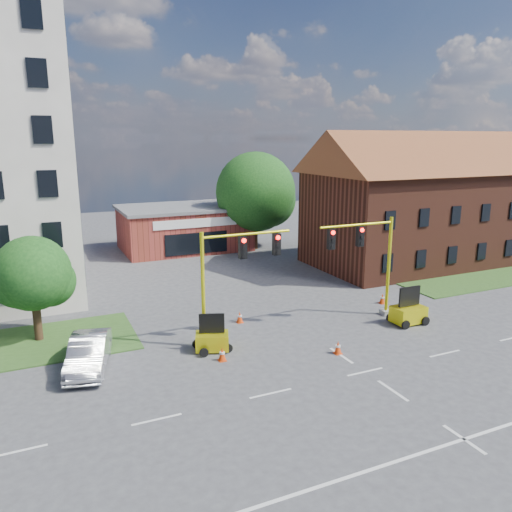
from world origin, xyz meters
name	(u,v)px	position (x,y,z in m)	size (l,w,h in m)	color
ground	(365,372)	(0.00, 0.00, 0.00)	(120.00, 120.00, 0.00)	#3F3F42
grass_verge_ne	(485,280)	(18.00, 9.00, 0.04)	(14.00, 4.00, 0.08)	#2B4C1C
lane_markings	(408,401)	(0.00, -3.00, 0.01)	(60.00, 36.00, 0.01)	silver
brick_shop	(184,227)	(0.00, 29.98, 2.16)	(12.40, 8.40, 4.30)	maroon
townhouse_row	(426,196)	(18.00, 16.00, 5.93)	(21.00, 11.00, 11.50)	#552719
tree_large	(259,194)	(6.90, 27.08, 5.46)	(8.20, 7.81, 9.60)	#331D12
tree_nw_front	(37,276)	(-13.80, 10.58, 3.65)	(4.21, 4.01, 5.83)	#331D12
signal_mast_west	(232,272)	(-4.36, 6.00, 3.92)	(5.30, 0.60, 6.20)	gray
signal_mast_east	(367,256)	(4.36, 6.00, 3.92)	(5.30, 0.60, 6.20)	gray
trailer_west	(212,340)	(-5.79, 5.34, 0.60)	(1.98, 1.64, 1.93)	yellow
trailer_east	(408,313)	(6.19, 4.20, 0.68)	(1.94, 1.31, 2.18)	yellow
cone_a	(222,354)	(-5.76, 3.96, 0.34)	(0.40, 0.40, 0.70)	red
cone_b	(240,317)	(-2.92, 8.50, 0.34)	(0.40, 0.40, 0.70)	red
cone_c	(338,348)	(-0.04, 2.28, 0.34)	(0.40, 0.40, 0.70)	red
cone_d	(382,299)	(7.17, 7.83, 0.34)	(0.40, 0.40, 0.70)	red
pickup_white	(367,261)	(11.87, 15.80, 0.69)	(2.30, 4.98, 1.39)	white
sedan_silver_front	(89,353)	(-11.88, 5.80, 0.80)	(1.68, 4.83, 1.59)	#A6A7AD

